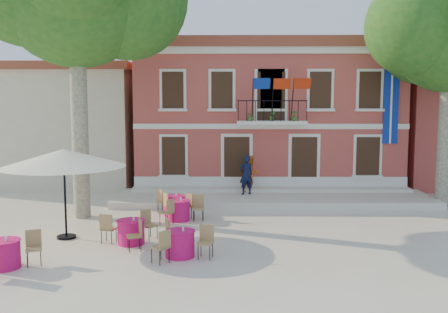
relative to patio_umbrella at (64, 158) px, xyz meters
The scene contains 12 objects.
ground 6.13m from the patio_umbrella, 17.03° to the left, with size 90.00×90.00×0.00m, color beige.
main_building 13.76m from the patio_umbrella, 57.85° to the left, with size 13.50×9.59×7.50m.
neighbor_west 13.32m from the patio_umbrella, 108.43° to the left, with size 9.40×9.40×6.40m.
terrace 9.78m from the patio_umbrella, 39.54° to the left, with size 14.00×3.40×0.30m, color silver.
patio_umbrella is the anchor object (origin of this frame).
pedestrian_navy 8.85m from the patio_umbrella, 45.70° to the left, with size 0.65×0.43×1.78m, color black.
pedestrian_orange 9.50m from the patio_umbrella, 47.36° to the left, with size 0.82×0.64×1.68m, color orange.
cafe_table_0 3.23m from the patio_umbrella, 16.56° to the right, with size 1.78×1.84×0.95m.
cafe_table_1 4.91m from the patio_umbrella, 26.40° to the right, with size 1.77×1.84×0.95m.
cafe_table_2 3.79m from the patio_umbrella, 102.97° to the right, with size 1.85×1.75×0.95m.
cafe_table_3 5.13m from the patio_umbrella, 46.66° to the left, with size 1.57×1.73×0.95m.
cafe_table_4 4.77m from the patio_umbrella, 35.68° to the left, with size 1.63×1.87×0.95m.
Camera 1 is at (0.06, -17.53, 4.44)m, focal length 40.00 mm.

